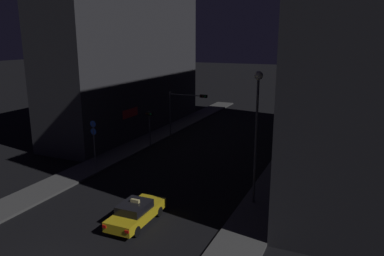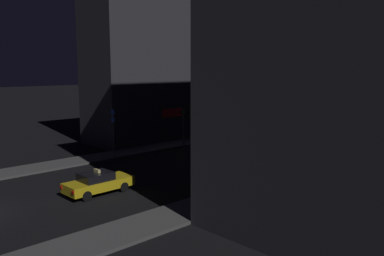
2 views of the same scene
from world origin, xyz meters
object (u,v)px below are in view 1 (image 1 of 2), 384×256
taxi (136,212)px  traffic_light_left_kerb (150,122)px  sign_pole_left (94,140)px  street_lamp_near_block (257,114)px  street_lamp_far_block (296,99)px  traffic_light_overhead (184,106)px

taxi → traffic_light_left_kerb: (-7.32, 14.22, 2.04)m
sign_pole_left → street_lamp_near_block: street_lamp_near_block is taller
street_lamp_near_block → street_lamp_far_block: bearing=90.7°
taxi → street_lamp_near_block: (5.84, 5.55, 5.59)m
traffic_light_overhead → street_lamp_near_block: size_ratio=0.59×
taxi → sign_pole_left: sign_pole_left is taller
traffic_light_left_kerb → sign_pole_left: sign_pole_left is taller
taxi → street_lamp_near_block: 9.81m
sign_pole_left → traffic_light_overhead: bearing=78.4°
taxi → street_lamp_far_block: bearing=76.7°
taxi → street_lamp_near_block: bearing=43.5°
traffic_light_overhead → street_lamp_near_block: 17.67m
taxi → traffic_light_left_kerb: size_ratio=1.15×
street_lamp_far_block → traffic_light_overhead: bearing=-155.6°
taxi → sign_pole_left: bearing=141.5°
taxi → sign_pole_left: (-8.12, 6.46, 1.98)m
traffic_light_left_kerb → street_lamp_near_block: street_lamp_near_block is taller
taxi → traffic_light_left_kerb: traffic_light_left_kerb is taller
traffic_light_overhead → sign_pole_left: bearing=-101.6°
taxi → street_lamp_far_block: 24.83m
traffic_light_overhead → sign_pole_left: traffic_light_overhead is taller
street_lamp_near_block → street_lamp_far_block: size_ratio=1.20×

